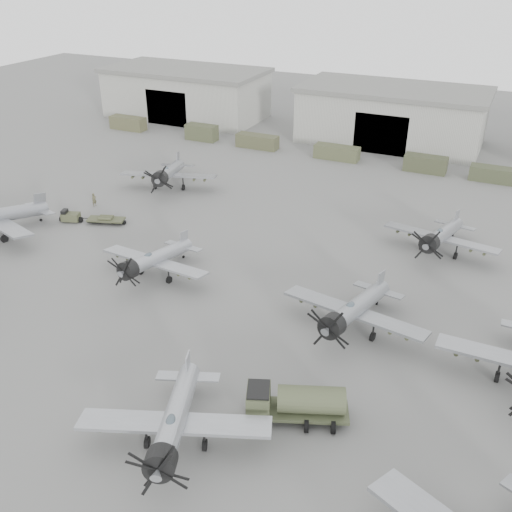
# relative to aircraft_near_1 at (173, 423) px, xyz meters

# --- Properties ---
(ground) EXTENTS (220.00, 220.00, 0.00)m
(ground) POSITION_rel_aircraft_near_1_xyz_m (-3.03, 7.98, -2.20)
(ground) COLOR slate
(ground) RESTS_ON ground
(hangar_left) EXTENTS (29.00, 14.80, 8.70)m
(hangar_left) POSITION_rel_aircraft_near_1_xyz_m (-41.03, 69.94, 2.18)
(hangar_left) COLOR #A3A49A
(hangar_left) RESTS_ON ground
(hangar_center) EXTENTS (29.00, 14.80, 8.70)m
(hangar_center) POSITION_rel_aircraft_near_1_xyz_m (-3.03, 69.94, 2.18)
(hangar_center) COLOR #A3A49A
(hangar_center) RESTS_ON ground
(support_truck_0) EXTENTS (6.37, 2.20, 2.21)m
(support_truck_0) POSITION_rel_aircraft_near_1_xyz_m (-45.72, 57.98, -1.09)
(support_truck_0) COLOR #494930
(support_truck_0) RESTS_ON ground
(support_truck_1) EXTENTS (5.21, 2.20, 2.50)m
(support_truck_1) POSITION_rel_aircraft_near_1_xyz_m (-31.12, 57.98, -0.95)
(support_truck_1) COLOR #3F432C
(support_truck_1) RESTS_ON ground
(support_truck_2) EXTENTS (6.65, 2.20, 2.07)m
(support_truck_2) POSITION_rel_aircraft_near_1_xyz_m (-21.10, 57.98, -1.16)
(support_truck_2) COLOR #42442C
(support_truck_2) RESTS_ON ground
(support_truck_3) EXTENTS (6.66, 2.20, 2.02)m
(support_truck_3) POSITION_rel_aircraft_near_1_xyz_m (-8.10, 57.98, -1.19)
(support_truck_3) COLOR #464A30
(support_truck_3) RESTS_ON ground
(support_truck_4) EXTENTS (5.83, 2.20, 2.28)m
(support_truck_4) POSITION_rel_aircraft_near_1_xyz_m (4.83, 57.98, -1.06)
(support_truck_4) COLOR #393D28
(support_truck_4) RESTS_ON ground
(support_truck_5) EXTENTS (5.79, 2.20, 1.96)m
(support_truck_5) POSITION_rel_aircraft_near_1_xyz_m (13.65, 57.98, -1.22)
(support_truck_5) COLOR #393E29
(support_truck_5) RESTS_ON ground
(aircraft_near_1) EXTENTS (11.93, 10.78, 4.83)m
(aircraft_near_1) POSITION_rel_aircraft_near_1_xyz_m (0.00, 0.00, 0.00)
(aircraft_near_1) COLOR #9DA0A5
(aircraft_near_1) RESTS_ON ground
(aircraft_mid_1) EXTENTS (11.22, 10.10, 4.47)m
(aircraft_mid_1) POSITION_rel_aircraft_near_1_xyz_m (-13.03, 17.06, -0.16)
(aircraft_mid_1) COLOR #989BA1
(aircraft_mid_1) RESTS_ON ground
(aircraft_mid_2) EXTENTS (12.30, 11.07, 4.88)m
(aircraft_mid_2) POSITION_rel_aircraft_near_1_xyz_m (6.43, 16.47, 0.02)
(aircraft_mid_2) COLOR gray
(aircraft_mid_2) RESTS_ON ground
(aircraft_far_0) EXTENTS (12.45, 11.21, 5.00)m
(aircraft_far_0) POSITION_rel_aircraft_near_1_xyz_m (-24.08, 37.00, 0.08)
(aircraft_far_0) COLOR gray
(aircraft_far_0) RESTS_ON ground
(aircraft_far_1) EXTENTS (11.79, 10.61, 4.68)m
(aircraft_far_1) POSITION_rel_aircraft_near_1_xyz_m (10.60, 33.39, -0.07)
(aircraft_far_1) COLOR gray
(aircraft_far_1) RESTS_ON ground
(fuel_tanker) EXTENTS (7.07, 4.72, 2.59)m
(fuel_tanker) POSITION_rel_aircraft_near_1_xyz_m (5.84, 5.66, -0.71)
(fuel_tanker) COLOR #3F462E
(fuel_tanker) RESTS_ON ground
(tug_trailer) EXTENTS (7.30, 3.58, 1.46)m
(tug_trailer) POSITION_rel_aircraft_near_1_xyz_m (-27.46, 24.42, -1.65)
(tug_trailer) COLOR #3E422B
(tug_trailer) RESTS_ON ground
(ground_crew) EXTENTS (0.56, 0.69, 1.65)m
(ground_crew) POSITION_rel_aircraft_near_1_xyz_m (-29.39, 28.66, -1.37)
(ground_crew) COLOR #49472F
(ground_crew) RESTS_ON ground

